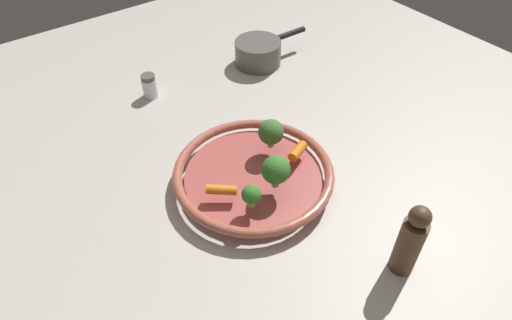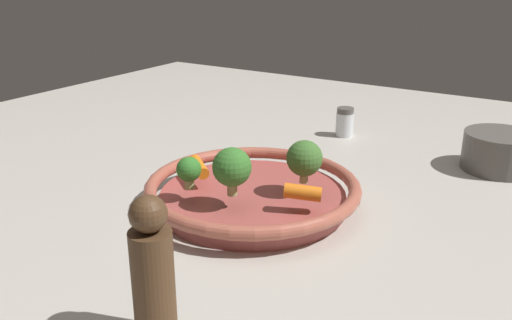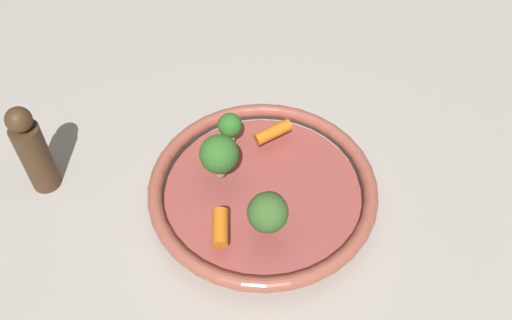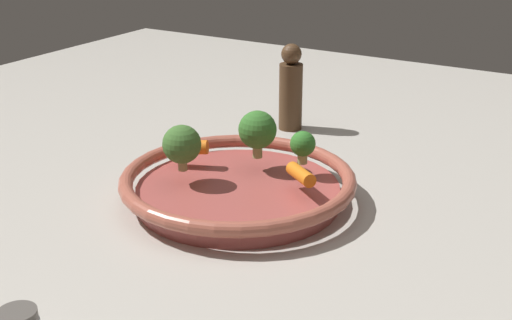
# 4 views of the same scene
# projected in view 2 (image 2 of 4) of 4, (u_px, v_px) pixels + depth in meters

# --- Properties ---
(ground_plane) EXTENTS (1.84, 1.84, 0.00)m
(ground_plane) POSITION_uv_depth(u_px,v_px,m) (253.00, 206.00, 0.84)
(ground_plane) COLOR #B7B2A8
(serving_bowl) EXTENTS (0.33, 0.33, 0.04)m
(serving_bowl) POSITION_uv_depth(u_px,v_px,m) (253.00, 192.00, 0.83)
(serving_bowl) COLOR #A84C47
(serving_bowl) RESTS_ON ground_plane
(baby_carrot_right) EXTENTS (0.06, 0.04, 0.02)m
(baby_carrot_right) POSITION_uv_depth(u_px,v_px,m) (303.00, 192.00, 0.75)
(baby_carrot_right) COLOR orange
(baby_carrot_right) RESTS_ON serving_bowl
(baby_carrot_back) EXTENTS (0.06, 0.05, 0.02)m
(baby_carrot_back) POSITION_uv_depth(u_px,v_px,m) (199.00, 167.00, 0.85)
(baby_carrot_back) COLOR orange
(baby_carrot_back) RESTS_ON serving_bowl
(broccoli_floret_large) EXTENTS (0.04, 0.04, 0.05)m
(broccoli_floret_large) POSITION_uv_depth(u_px,v_px,m) (189.00, 170.00, 0.78)
(broccoli_floret_large) COLOR #97AA66
(broccoli_floret_large) RESTS_ON serving_bowl
(broccoli_floret_mid) EXTENTS (0.05, 0.05, 0.06)m
(broccoli_floret_mid) POSITION_uv_depth(u_px,v_px,m) (304.00, 159.00, 0.80)
(broccoli_floret_mid) COLOR tan
(broccoli_floret_mid) RESTS_ON serving_bowl
(broccoli_floret_small) EXTENTS (0.06, 0.06, 0.07)m
(broccoli_floret_small) POSITION_uv_depth(u_px,v_px,m) (232.00, 167.00, 0.76)
(broccoli_floret_small) COLOR #99A766
(broccoli_floret_small) RESTS_ON serving_bowl
(salt_shaker) EXTENTS (0.04, 0.04, 0.06)m
(salt_shaker) POSITION_uv_depth(u_px,v_px,m) (345.00, 122.00, 1.17)
(salt_shaker) COLOR silver
(salt_shaker) RESTS_ON ground_plane
(pepper_mill) EXTENTS (0.04, 0.04, 0.15)m
(pepper_mill) POSITION_uv_depth(u_px,v_px,m) (153.00, 274.00, 0.52)
(pepper_mill) COLOR #4C331E
(pepper_mill) RESTS_ON ground_plane
(saucepan) EXTENTS (0.23, 0.13, 0.07)m
(saucepan) POSITION_uv_depth(u_px,v_px,m) (501.00, 152.00, 0.97)
(saucepan) COLOR #56514C
(saucepan) RESTS_ON ground_plane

